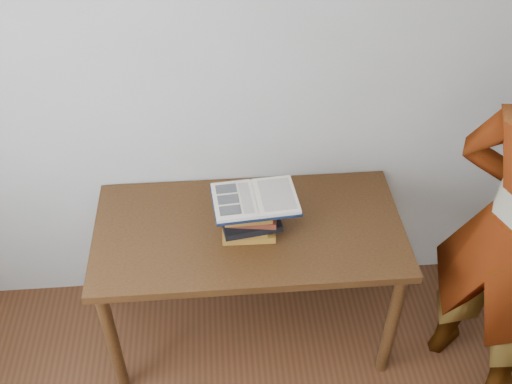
{
  "coord_description": "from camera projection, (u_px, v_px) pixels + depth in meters",
  "views": [
    {
      "loc": [
        -0.12,
        -0.59,
        2.72
      ],
      "look_at": [
        0.03,
        1.31,
        1.05
      ],
      "focal_mm": 42.0,
      "sensor_mm": 36.0,
      "label": 1
    }
  ],
  "objects": [
    {
      "name": "open_book",
      "position": [
        255.0,
        199.0,
        2.62
      ],
      "size": [
        0.39,
        0.29,
        0.03
      ],
      "rotation": [
        0.0,
        0.0,
        0.08
      ],
      "color": "black",
      "rests_on": "book_stack"
    },
    {
      "name": "desk",
      "position": [
        249.0,
        242.0,
        2.83
      ],
      "size": [
        1.44,
        0.72,
        0.77
      ],
      "color": "#422E10",
      "rests_on": "ground"
    },
    {
      "name": "book_stack",
      "position": [
        249.0,
        218.0,
        2.69
      ],
      "size": [
        0.28,
        0.22,
        0.18
      ],
      "color": "olive",
      "rests_on": "desk"
    }
  ]
}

